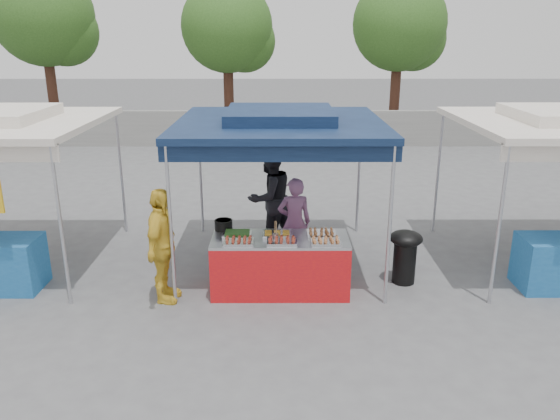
{
  "coord_description": "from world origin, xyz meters",
  "views": [
    {
      "loc": [
        -0.02,
        -7.53,
        3.69
      ],
      "look_at": [
        0.0,
        0.6,
        1.05
      ],
      "focal_mm": 35.0,
      "sensor_mm": 36.0,
      "label": 1
    }
  ],
  "objects_px": {
    "vendor_woman": "(294,223)",
    "customer_person": "(162,246)",
    "wok_burner": "(405,252)",
    "helper_man": "(270,198)",
    "vendor_table": "(280,265)",
    "cooking_pot": "(224,225)"
  },
  "relations": [
    {
      "from": "cooking_pot",
      "to": "wok_burner",
      "type": "distance_m",
      "value": 2.8
    },
    {
      "from": "wok_burner",
      "to": "customer_person",
      "type": "relative_size",
      "value": 0.51
    },
    {
      "from": "helper_man",
      "to": "vendor_table",
      "type": "bearing_deg",
      "value": 55.14
    },
    {
      "from": "vendor_woman",
      "to": "helper_man",
      "type": "height_order",
      "value": "helper_man"
    },
    {
      "from": "wok_burner",
      "to": "cooking_pot",
      "type": "bearing_deg",
      "value": 170.91
    },
    {
      "from": "vendor_woman",
      "to": "customer_person",
      "type": "bearing_deg",
      "value": 26.76
    },
    {
      "from": "cooking_pot",
      "to": "customer_person",
      "type": "height_order",
      "value": "customer_person"
    },
    {
      "from": "wok_burner",
      "to": "customer_person",
      "type": "distance_m",
      "value": 3.64
    },
    {
      "from": "vendor_woman",
      "to": "customer_person",
      "type": "relative_size",
      "value": 0.9
    },
    {
      "from": "cooking_pot",
      "to": "vendor_woman",
      "type": "height_order",
      "value": "vendor_woman"
    },
    {
      "from": "vendor_table",
      "to": "vendor_woman",
      "type": "height_order",
      "value": "vendor_woman"
    },
    {
      "from": "cooking_pot",
      "to": "wok_burner",
      "type": "relative_size",
      "value": 0.32
    },
    {
      "from": "vendor_table",
      "to": "customer_person",
      "type": "xyz_separation_m",
      "value": [
        -1.66,
        -0.29,
        0.41
      ]
    },
    {
      "from": "vendor_table",
      "to": "cooking_pot",
      "type": "relative_size",
      "value": 7.44
    },
    {
      "from": "cooking_pot",
      "to": "customer_person",
      "type": "relative_size",
      "value": 0.16
    },
    {
      "from": "wok_burner",
      "to": "helper_man",
      "type": "bearing_deg",
      "value": 137.08
    },
    {
      "from": "cooking_pot",
      "to": "vendor_woman",
      "type": "bearing_deg",
      "value": 29.05
    },
    {
      "from": "vendor_table",
      "to": "wok_burner",
      "type": "xyz_separation_m",
      "value": [
        1.92,
        0.3,
        0.08
      ]
    },
    {
      "from": "vendor_table",
      "to": "vendor_woman",
      "type": "bearing_deg",
      "value": 76.17
    },
    {
      "from": "vendor_table",
      "to": "cooking_pot",
      "type": "distance_m",
      "value": 1.05
    },
    {
      "from": "vendor_table",
      "to": "cooking_pot",
      "type": "bearing_deg",
      "value": 157.94
    },
    {
      "from": "vendor_table",
      "to": "customer_person",
      "type": "distance_m",
      "value": 1.74
    }
  ]
}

